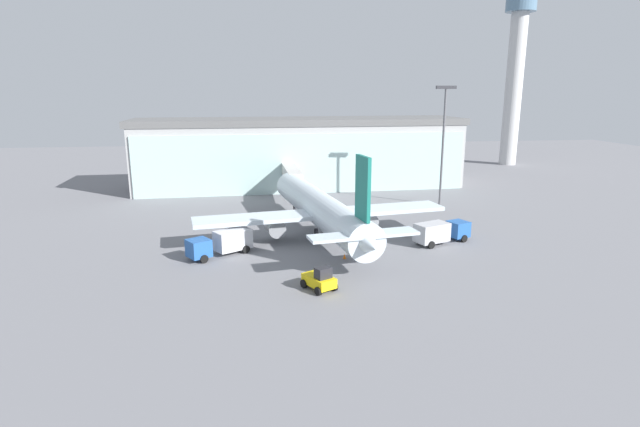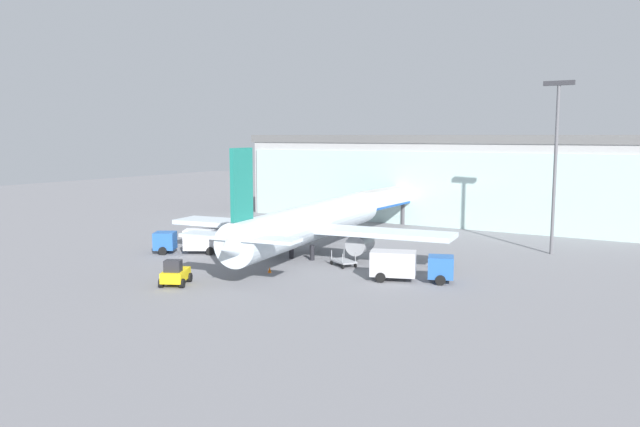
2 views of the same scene
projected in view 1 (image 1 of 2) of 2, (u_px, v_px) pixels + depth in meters
The scene contains 12 objects.
ground at pixel (334, 248), 58.41m from camera, with size 240.00×240.00×0.00m, color slate.
terminal_building at pixel (300, 153), 94.64m from camera, with size 61.87×15.93×12.98m.
jet_bridge at pixel (291, 175), 83.02m from camera, with size 2.57×14.44×5.61m.
control_tower at pixel (516, 66), 119.99m from camera, with size 7.34×7.34×40.64m.
apron_light_mast at pixel (443, 136), 78.04m from camera, with size 3.20×0.40×18.68m.
airplane at pixel (321, 209), 62.14m from camera, with size 31.66×35.61×11.87m.
catering_truck at pixel (222, 242), 55.43m from camera, with size 7.35×5.74×2.65m.
fuel_truck at pixel (441, 231), 59.80m from camera, with size 7.60×4.72×2.65m.
baggage_cart at pixel (370, 236), 61.16m from camera, with size 3.22×2.77×1.50m.
pushback_tug at pixel (320, 280), 45.81m from camera, with size 3.35×3.70×2.30m.
safety_cone_nose at pixel (345, 256), 54.52m from camera, with size 0.36×0.36×0.55m, color orange.
safety_cone_wingtip at pixel (419, 228), 66.04m from camera, with size 0.36×0.36×0.55m, color orange.
Camera 1 is at (-9.22, -55.04, 17.77)m, focal length 28.00 mm.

